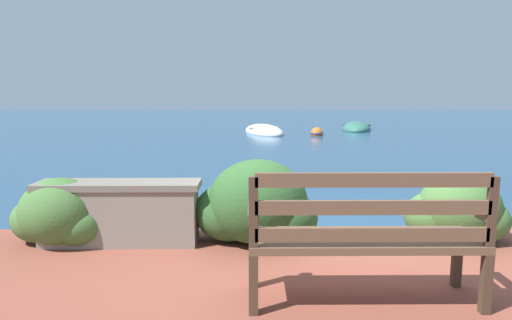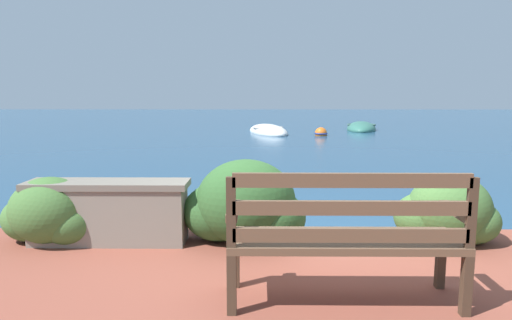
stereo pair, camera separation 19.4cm
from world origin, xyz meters
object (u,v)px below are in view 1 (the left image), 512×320
object	(u,v)px
park_bench	(366,234)
rowboat_nearest	(264,132)
rowboat_mid	(356,129)
mooring_buoy	(317,133)

from	to	relation	value
park_bench	rowboat_nearest	xyz separation A→B (m)	(-0.27, 15.51, -0.65)
park_bench	rowboat_mid	xyz separation A→B (m)	(3.85, 17.12, -0.65)
park_bench	mooring_buoy	distance (m)	14.62
rowboat_mid	park_bench	bearing A→B (deg)	-0.34
rowboat_mid	mooring_buoy	distance (m)	3.36
rowboat_nearest	mooring_buoy	world-z (taller)	rowboat_nearest
park_bench	mooring_buoy	bearing A→B (deg)	78.97
rowboat_nearest	rowboat_mid	xyz separation A→B (m)	(4.12, 1.61, 0.00)
rowboat_nearest	mooring_buoy	bearing A→B (deg)	45.66
park_bench	mooring_buoy	world-z (taller)	park_bench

